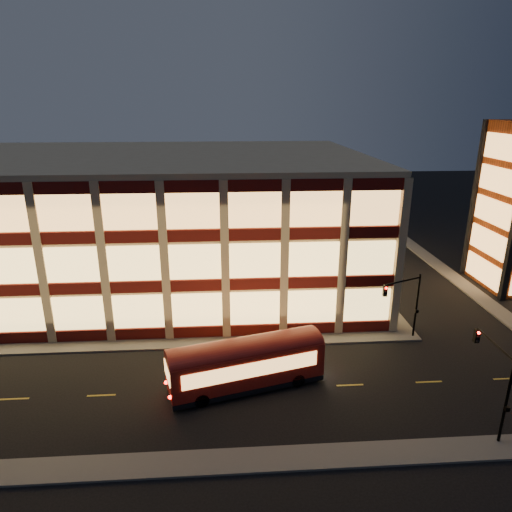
{
  "coord_description": "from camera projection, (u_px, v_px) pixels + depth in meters",
  "views": [
    {
      "loc": [
        7.11,
        -34.23,
        19.84
      ],
      "look_at": [
        10.02,
        8.0,
        5.48
      ],
      "focal_mm": 32.0,
      "sensor_mm": 36.0,
      "label": 1
    }
  ],
  "objects": [
    {
      "name": "ground",
      "position": [
        144.0,
        351.0,
        38.25
      ],
      "size": [
        200.0,
        200.0,
        0.0
      ],
      "primitive_type": "plane",
      "color": "black",
      "rests_on": "ground"
    },
    {
      "name": "sidewalk_office_south",
      "position": [
        110.0,
        345.0,
        38.97
      ],
      "size": [
        54.0,
        2.0,
        0.15
      ],
      "primitive_type": "cube",
      "color": "#514F4C",
      "rests_on": "ground"
    },
    {
      "name": "sidewalk_office_east",
      "position": [
        357.0,
        272.0,
        55.78
      ],
      "size": [
        2.0,
        30.0,
        0.15
      ],
      "primitive_type": "cube",
      "color": "#514F4C",
      "rests_on": "ground"
    },
    {
      "name": "sidewalk_tower_west",
      "position": [
        444.0,
        270.0,
        56.49
      ],
      "size": [
        2.0,
        30.0,
        0.15
      ],
      "primitive_type": "cube",
      "color": "#514F4C",
      "rests_on": "ground"
    },
    {
      "name": "sidewalk_near",
      "position": [
        106.0,
        468.0,
        25.94
      ],
      "size": [
        100.0,
        2.0,
        0.15
      ],
      "primitive_type": "cube",
      "color": "#514F4C",
      "rests_on": "ground"
    },
    {
      "name": "office_building",
      "position": [
        137.0,
        219.0,
        51.71
      ],
      "size": [
        50.45,
        30.45,
        14.5
      ],
      "color": "tan",
      "rests_on": "ground"
    },
    {
      "name": "traffic_signal_far",
      "position": [
        406.0,
        297.0,
        38.59
      ],
      "size": [
        3.79,
        1.87,
        6.0
      ],
      "color": "black",
      "rests_on": "ground"
    },
    {
      "name": "traffic_signal_near",
      "position": [
        496.0,
        371.0,
        28.03
      ],
      "size": [
        0.32,
        4.45,
        6.0
      ],
      "color": "black",
      "rests_on": "ground"
    },
    {
      "name": "trolley_bus",
      "position": [
        246.0,
        361.0,
        32.83
      ],
      "size": [
        11.55,
        5.66,
        3.8
      ],
      "rotation": [
        0.0,
        0.0,
        0.27
      ],
      "color": "maroon",
      "rests_on": "ground"
    }
  ]
}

